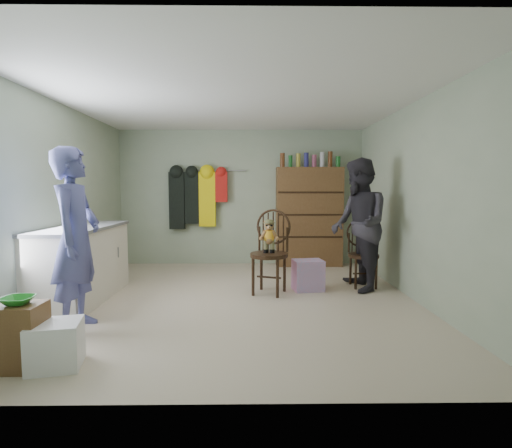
{
  "coord_description": "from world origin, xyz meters",
  "views": [
    {
      "loc": [
        0.18,
        -5.0,
        1.4
      ],
      "look_at": [
        0.25,
        0.2,
        0.95
      ],
      "focal_mm": 28.0,
      "sensor_mm": 36.0,
      "label": 1
    }
  ],
  "objects_px": {
    "chair_far": "(362,250)",
    "dresser": "(309,216)",
    "counter": "(82,263)",
    "chair_front": "(270,245)"
  },
  "relations": [
    {
      "from": "chair_far",
      "to": "dresser",
      "type": "height_order",
      "value": "dresser"
    },
    {
      "from": "counter",
      "to": "chair_far",
      "type": "bearing_deg",
      "value": 10.58
    },
    {
      "from": "chair_front",
      "to": "dresser",
      "type": "height_order",
      "value": "dresser"
    },
    {
      "from": "counter",
      "to": "chair_far",
      "type": "relative_size",
      "value": 1.91
    },
    {
      "from": "counter",
      "to": "chair_front",
      "type": "xyz_separation_m",
      "value": [
        2.39,
        0.33,
        0.18
      ]
    },
    {
      "from": "dresser",
      "to": "counter",
      "type": "bearing_deg",
      "value": -144.32
    },
    {
      "from": "counter",
      "to": "chair_front",
      "type": "height_order",
      "value": "chair_front"
    },
    {
      "from": "counter",
      "to": "chair_far",
      "type": "height_order",
      "value": "chair_far"
    },
    {
      "from": "chair_far",
      "to": "chair_front",
      "type": "bearing_deg",
      "value": -164.86
    },
    {
      "from": "counter",
      "to": "dresser",
      "type": "height_order",
      "value": "dresser"
    }
  ]
}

